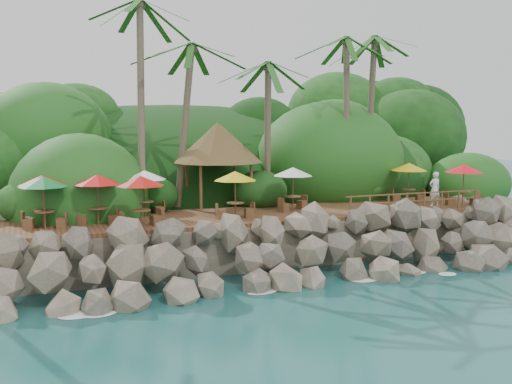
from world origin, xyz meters
name	(u,v)px	position (x,y,z in m)	size (l,w,h in m)	color
ground	(309,290)	(0.00, 0.00, 0.00)	(140.00, 140.00, 0.00)	#19514F
land_base	(201,210)	(0.00, 16.00, 1.05)	(32.00, 25.20, 2.10)	gray
jungle_hill	(175,210)	(0.00, 23.50, 0.00)	(44.80, 28.00, 15.40)	#143811
seawall	(289,252)	(0.00, 2.00, 1.15)	(29.00, 4.00, 2.30)	gray
terrace	(256,216)	(0.00, 6.00, 2.20)	(26.00, 5.00, 0.20)	brown
jungle_foliage	(206,228)	(0.00, 15.00, 0.00)	(44.00, 16.00, 12.00)	#143811
foam_line	(306,287)	(0.00, 0.30, 0.03)	(25.20, 0.80, 0.06)	white
palms	(219,25)	(-0.96, 8.85, 11.95)	(29.56, 7.23, 13.32)	brown
palapa	(218,142)	(-0.92, 9.31, 5.79)	(4.90, 4.90, 4.60)	brown
dining_clusters	(222,178)	(-1.89, 5.73, 4.18)	(23.94, 4.78, 2.27)	brown
railing	(416,200)	(7.92, 3.65, 2.91)	(8.30, 0.10, 1.00)	brown
waiter	(435,189)	(10.06, 4.87, 3.25)	(0.69, 0.45, 1.89)	white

